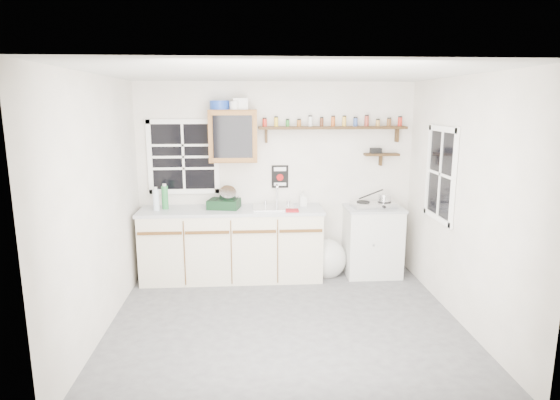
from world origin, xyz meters
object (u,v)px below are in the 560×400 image
at_px(right_cabinet, 372,241).
at_px(hotplate, 374,205).
at_px(main_cabinet, 232,244).
at_px(dish_rack, 225,201).
at_px(spice_shelf, 333,127).
at_px(upper_cabinet, 233,136).

distance_m(right_cabinet, hotplate, 0.49).
relative_size(main_cabinet, hotplate, 3.94).
bearing_deg(right_cabinet, dish_rack, 179.76).
xyz_separation_m(right_cabinet, spice_shelf, (-0.52, 0.19, 1.48)).
bearing_deg(right_cabinet, main_cabinet, -179.21).
bearing_deg(dish_rack, upper_cabinet, 55.90).
bearing_deg(spice_shelf, main_cabinet, -170.82).
xyz_separation_m(main_cabinet, upper_cabinet, (0.03, 0.14, 1.36)).
height_order(spice_shelf, hotplate, spice_shelf).
bearing_deg(dish_rack, spice_shelf, 19.05).
bearing_deg(spice_shelf, dish_rack, -172.68).
bearing_deg(dish_rack, main_cabinet, -11.30).
relative_size(right_cabinet, dish_rack, 2.09).
xyz_separation_m(main_cabinet, right_cabinet, (1.83, 0.03, -0.01)).
relative_size(spice_shelf, dish_rack, 4.38).
distance_m(main_cabinet, upper_cabinet, 1.37).
relative_size(right_cabinet, spice_shelf, 0.48).
relative_size(right_cabinet, upper_cabinet, 1.40).
distance_m(spice_shelf, hotplate, 1.13).
distance_m(upper_cabinet, hotplate, 2.00).
bearing_deg(hotplate, spice_shelf, 150.88).
xyz_separation_m(spice_shelf, dish_rack, (-1.40, -0.18, -0.92)).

